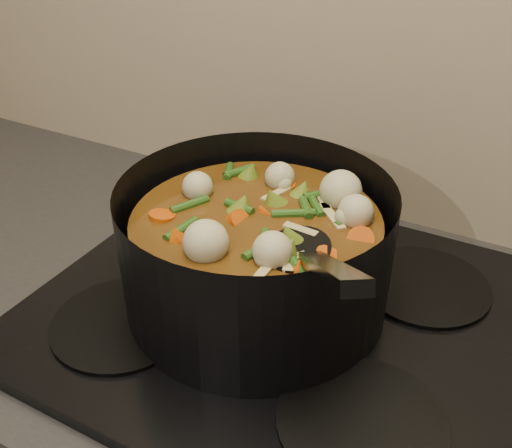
% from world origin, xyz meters
% --- Properties ---
extents(stovetop, '(0.62, 0.54, 0.03)m').
position_xyz_m(stovetop, '(0.00, 1.93, 0.92)').
color(stovetop, black).
rests_on(stovetop, counter).
extents(stockpot, '(0.44, 0.45, 0.25)m').
position_xyz_m(stockpot, '(-0.03, 1.92, 1.01)').
color(stockpot, black).
rests_on(stockpot, stovetop).
extents(saucepan, '(0.15, 0.15, 0.12)m').
position_xyz_m(saucepan, '(-0.18, 2.01, 0.98)').
color(saucepan, silver).
rests_on(saucepan, stovetop).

